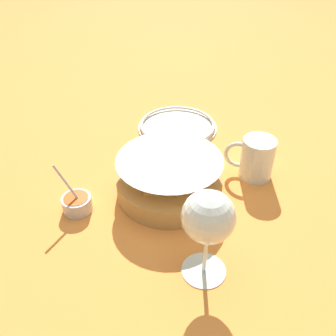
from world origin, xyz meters
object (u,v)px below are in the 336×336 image
object	(u,v)px
beer_mug	(256,160)
side_plate	(177,126)
sauce_cup	(77,203)
wine_glass	(208,220)
food_basket	(168,178)

from	to	relation	value
beer_mug	side_plate	bearing A→B (deg)	-35.45
sauce_cup	wine_glass	world-z (taller)	wine_glass
wine_glass	beer_mug	distance (m)	0.31
food_basket	beer_mug	size ratio (longest dim) A/B	2.02
food_basket	wine_glass	xyz separation A→B (m)	(-0.11, 0.18, 0.08)
food_basket	wine_glass	distance (m)	0.23
sauce_cup	beer_mug	distance (m)	0.40
food_basket	beer_mug	distance (m)	0.20
food_basket	beer_mug	world-z (taller)	beer_mug
sauce_cup	wine_glass	xyz separation A→B (m)	(-0.28, 0.08, 0.10)
food_basket	beer_mug	bearing A→B (deg)	-147.35
wine_glass	beer_mug	bearing A→B (deg)	-101.42
food_basket	side_plate	bearing A→B (deg)	-80.02
beer_mug	wine_glass	bearing A→B (deg)	78.58
side_plate	food_basket	bearing A→B (deg)	99.98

